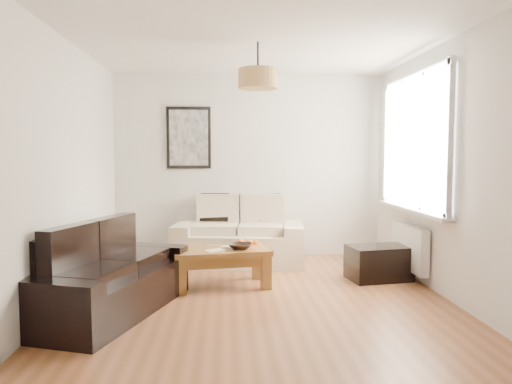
{
  "coord_description": "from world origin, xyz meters",
  "views": [
    {
      "loc": [
        -0.33,
        -4.67,
        1.45
      ],
      "look_at": [
        0.0,
        0.6,
        1.05
      ],
      "focal_mm": 33.88,
      "sensor_mm": 36.0,
      "label": 1
    }
  ],
  "objects": [
    {
      "name": "floor",
      "position": [
        0.0,
        0.0,
        0.0
      ],
      "size": [
        4.5,
        4.5,
        0.0
      ],
      "primitive_type": "plane",
      "color": "brown",
      "rests_on": "ground"
    },
    {
      "name": "ceiling",
      "position": [
        0.0,
        0.0,
        2.6
      ],
      "size": [
        3.8,
        4.5,
        0.0
      ],
      "primitive_type": null,
      "color": "white",
      "rests_on": "floor"
    },
    {
      "name": "wall_back",
      "position": [
        0.0,
        2.25,
        1.3
      ],
      "size": [
        3.8,
        0.04,
        2.6
      ],
      "primitive_type": null,
      "color": "silver",
      "rests_on": "floor"
    },
    {
      "name": "wall_front",
      "position": [
        0.0,
        -2.25,
        1.3
      ],
      "size": [
        3.8,
        0.04,
        2.6
      ],
      "primitive_type": null,
      "color": "silver",
      "rests_on": "floor"
    },
    {
      "name": "wall_left",
      "position": [
        -1.9,
        0.0,
        1.3
      ],
      "size": [
        0.04,
        4.5,
        2.6
      ],
      "primitive_type": null,
      "color": "silver",
      "rests_on": "floor"
    },
    {
      "name": "wall_right",
      "position": [
        1.9,
        0.0,
        1.3
      ],
      "size": [
        0.04,
        4.5,
        2.6
      ],
      "primitive_type": null,
      "color": "silver",
      "rests_on": "floor"
    },
    {
      "name": "window_bay",
      "position": [
        1.86,
        0.8,
        1.6
      ],
      "size": [
        0.14,
        1.9,
        1.6
      ],
      "primitive_type": null,
      "color": "white",
      "rests_on": "wall_right"
    },
    {
      "name": "radiator",
      "position": [
        1.82,
        0.8,
        0.38
      ],
      "size": [
        0.1,
        0.9,
        0.52
      ],
      "primitive_type": "cube",
      "color": "white",
      "rests_on": "wall_right"
    },
    {
      "name": "poster",
      "position": [
        -0.85,
        2.22,
        1.7
      ],
      "size": [
        0.62,
        0.04,
        0.87
      ],
      "primitive_type": null,
      "color": "black",
      "rests_on": "wall_back"
    },
    {
      "name": "pendant_shade",
      "position": [
        0.0,
        0.3,
        2.23
      ],
      "size": [
        0.4,
        0.4,
        0.2
      ],
      "primitive_type": "cylinder",
      "color": "tan",
      "rests_on": "ceiling"
    },
    {
      "name": "loveseat_cream",
      "position": [
        -0.15,
        1.78,
        0.42
      ],
      "size": [
        1.81,
        1.13,
        0.85
      ],
      "primitive_type": null,
      "rotation": [
        0.0,
        0.0,
        -0.12
      ],
      "color": "beige",
      "rests_on": "floor"
    },
    {
      "name": "sofa_leather",
      "position": [
        -1.43,
        -0.22,
        0.38
      ],
      "size": [
        1.38,
        1.95,
        0.76
      ],
      "primitive_type": null,
      "rotation": [
        0.0,
        0.0,
        1.24
      ],
      "color": "black",
      "rests_on": "floor"
    },
    {
      "name": "coffee_table",
      "position": [
        -0.38,
        0.6,
        0.21
      ],
      "size": [
        1.12,
        0.73,
        0.43
      ],
      "primitive_type": null,
      "rotation": [
        0.0,
        0.0,
        0.16
      ],
      "color": "brown",
      "rests_on": "floor"
    },
    {
      "name": "ottoman",
      "position": [
        1.45,
        0.79,
        0.2
      ],
      "size": [
        0.76,
        0.55,
        0.4
      ],
      "primitive_type": "cube",
      "rotation": [
        0.0,
        0.0,
        0.17
      ],
      "color": "black",
      "rests_on": "floor"
    },
    {
      "name": "cushion_left",
      "position": [
        -0.48,
        1.99,
        0.73
      ],
      "size": [
        0.4,
        0.17,
        0.39
      ],
      "primitive_type": "cube",
      "rotation": [
        0.0,
        0.0,
        -0.13
      ],
      "color": "black",
      "rests_on": "loveseat_cream"
    },
    {
      "name": "cushion_right",
      "position": [
        0.26,
        1.99,
        0.72
      ],
      "size": [
        0.39,
        0.27,
        0.38
      ],
      "primitive_type": "cube",
      "rotation": [
        0.0,
        0.0,
        0.44
      ],
      "color": "black",
      "rests_on": "loveseat_cream"
    },
    {
      "name": "fruit_bowl",
      "position": [
        -0.17,
        0.54,
        0.46
      ],
      "size": [
        0.32,
        0.32,
        0.06
      ],
      "primitive_type": "imported",
      "rotation": [
        0.0,
        0.0,
        -0.28
      ],
      "color": "black",
      "rests_on": "coffee_table"
    },
    {
      "name": "orange_a",
      "position": [
        -0.07,
        0.67,
        0.47
      ],
      "size": [
        0.08,
        0.08,
        0.07
      ],
      "primitive_type": "sphere",
      "rotation": [
        0.0,
        0.0,
        0.06
      ],
      "color": "orange",
      "rests_on": "fruit_bowl"
    },
    {
      "name": "orange_b",
      "position": [
        -0.0,
        0.72,
        0.47
      ],
      "size": [
        0.07,
        0.07,
        0.06
      ],
      "primitive_type": "sphere",
      "rotation": [
        0.0,
        0.0,
        -0.15
      ],
      "color": "orange",
      "rests_on": "fruit_bowl"
    },
    {
      "name": "orange_c",
      "position": [
        -0.16,
        0.72,
        0.47
      ],
      "size": [
        0.09,
        0.09,
        0.09
      ],
      "primitive_type": "sphere",
      "rotation": [
        0.0,
        0.0,
        0.05
      ],
      "color": "orange",
      "rests_on": "fruit_bowl"
    },
    {
      "name": "papers",
      "position": [
        -0.45,
        0.49,
        0.43
      ],
      "size": [
        0.24,
        0.22,
        0.01
      ],
      "primitive_type": "cube",
      "rotation": [
        0.0,
        0.0,
        0.56
      ],
      "color": "white",
      "rests_on": "coffee_table"
    }
  ]
}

